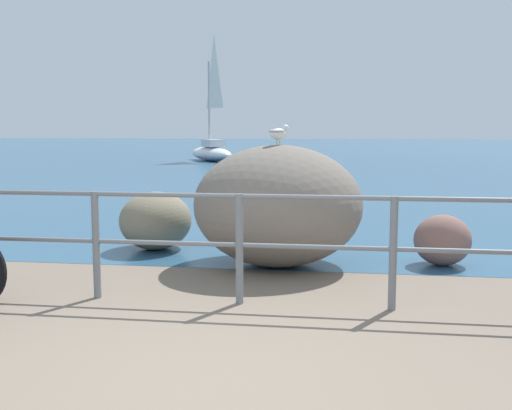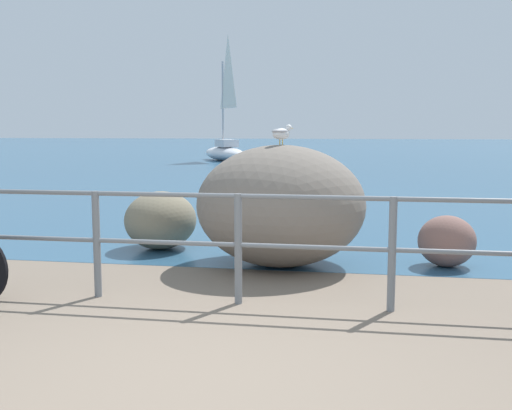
% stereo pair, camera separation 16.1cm
% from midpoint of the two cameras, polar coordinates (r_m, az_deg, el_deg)
% --- Properties ---
extents(ground_plane, '(120.00, 120.00, 0.10)m').
position_cam_midpoint_polar(ground_plane, '(23.68, 7.37, 3.10)').
color(ground_plane, '#756656').
extents(sea_surface, '(120.00, 90.00, 0.01)m').
position_cam_midpoint_polar(sea_surface, '(51.77, 8.75, 5.31)').
color(sea_surface, '#2D5675').
rests_on(sea_surface, ground_plane).
extents(promenade_railing, '(8.33, 0.07, 1.02)m').
position_cam_midpoint_polar(promenade_railing, '(5.55, -0.85, -2.88)').
color(promenade_railing, slate).
rests_on(promenade_railing, ground_plane).
extents(breakwater_boulder_main, '(1.98, 1.83, 1.42)m').
position_cam_midpoint_polar(breakwater_boulder_main, '(7.12, 2.97, -0.07)').
color(breakwater_boulder_main, slate).
rests_on(breakwater_boulder_main, ground).
extents(breakwater_boulder_left, '(0.95, 1.05, 0.77)m').
position_cam_midpoint_polar(breakwater_boulder_left, '(8.24, -8.37, -1.41)').
color(breakwater_boulder_left, '#7D725B').
rests_on(breakwater_boulder_left, ground).
extents(breakwater_boulder_right, '(0.66, 0.60, 0.60)m').
position_cam_midpoint_polar(breakwater_boulder_right, '(7.48, 18.02, -3.23)').
color(breakwater_boulder_right, '#825D54').
rests_on(breakwater_boulder_right, ground).
extents(seagull, '(0.26, 0.31, 0.23)m').
position_cam_midpoint_polar(seagull, '(7.04, 3.06, 6.78)').
color(seagull, gold).
rests_on(seagull, breakwater_boulder_main).
extents(sailboat, '(3.49, 4.39, 6.16)m').
position_cam_midpoint_polar(sailboat, '(30.55, -2.77, 5.48)').
color(sailboat, white).
rests_on(sailboat, sea_surface).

